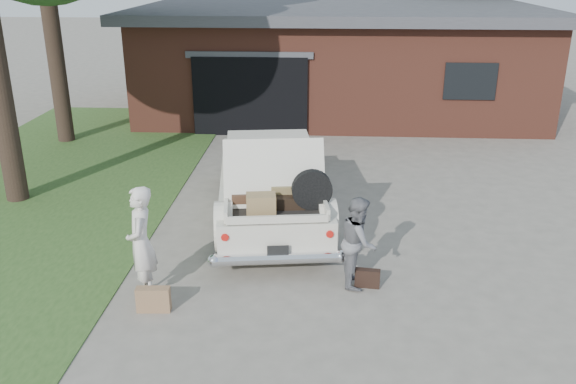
{
  "coord_description": "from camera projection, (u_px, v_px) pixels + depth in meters",
  "views": [
    {
      "loc": [
        0.56,
        -8.73,
        4.67
      ],
      "look_at": [
        0.0,
        0.6,
        1.1
      ],
      "focal_mm": 38.0,
      "sensor_mm": 36.0,
      "label": 1
    }
  ],
  "objects": [
    {
      "name": "suitcase_right",
      "position": [
        367.0,
        278.0,
        9.25
      ],
      "size": [
        0.39,
        0.16,
        0.29
      ],
      "primitive_type": "cube",
      "rotation": [
        0.0,
        0.0,
        -0.11
      ],
      "color": "black",
      "rests_on": "ground"
    },
    {
      "name": "sedan",
      "position": [
        271.0,
        183.0,
        11.47
      ],
      "size": [
        2.56,
        5.2,
        1.97
      ],
      "rotation": [
        0.0,
        0.0,
        0.13
      ],
      "color": "beige",
      "rests_on": "ground"
    },
    {
      "name": "suitcase_left",
      "position": [
        153.0,
        299.0,
        8.6
      ],
      "size": [
        0.48,
        0.18,
        0.37
      ],
      "primitive_type": "cube",
      "rotation": [
        0.0,
        0.0,
        0.06
      ],
      "color": "#99714E",
      "rests_on": "ground"
    },
    {
      "name": "ground",
      "position": [
        286.0,
        269.0,
        9.84
      ],
      "size": [
        90.0,
        90.0,
        0.0
      ],
      "primitive_type": "plane",
      "color": "gray",
      "rests_on": "ground"
    },
    {
      "name": "woman_left",
      "position": [
        141.0,
        243.0,
        8.77
      ],
      "size": [
        0.52,
        0.69,
        1.71
      ],
      "primitive_type": "imported",
      "rotation": [
        0.0,
        0.0,
        -1.37
      ],
      "color": "silver",
      "rests_on": "ground"
    },
    {
      "name": "house",
      "position": [
        338.0,
        58.0,
        19.89
      ],
      "size": [
        12.8,
        7.8,
        3.3
      ],
      "color": "brown",
      "rests_on": "ground"
    },
    {
      "name": "woman_right",
      "position": [
        359.0,
        241.0,
        9.16
      ],
      "size": [
        0.57,
        0.71,
        1.41
      ],
      "primitive_type": "imported",
      "rotation": [
        0.0,
        0.0,
        1.52
      ],
      "color": "slate",
      "rests_on": "ground"
    },
    {
      "name": "grass_strip",
      "position": [
        37.0,
        194.0,
        12.94
      ],
      "size": [
        6.0,
        16.0,
        0.02
      ],
      "primitive_type": "cube",
      "color": "#2D4C1E",
      "rests_on": "ground"
    }
  ]
}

